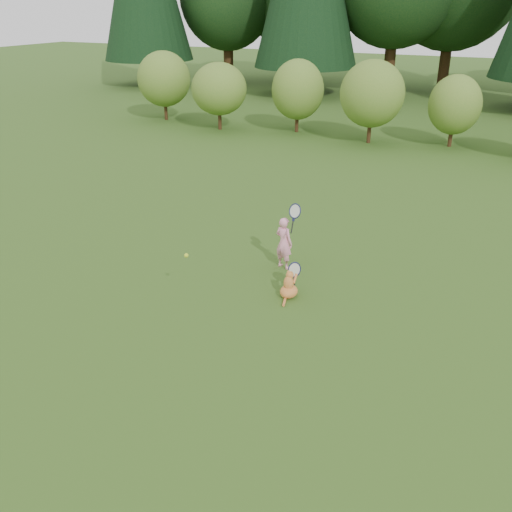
% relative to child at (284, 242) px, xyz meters
% --- Properties ---
extents(ground, '(100.00, 100.00, 0.00)m').
position_rel_child_xyz_m(ground, '(-0.25, -1.94, -0.54)').
color(ground, '#335217').
rests_on(ground, ground).
extents(shrub_row, '(28.00, 3.00, 2.80)m').
position_rel_child_xyz_m(shrub_row, '(-0.25, 11.06, 0.86)').
color(shrub_row, '#4F7D27').
rests_on(shrub_row, ground).
extents(child, '(0.61, 0.42, 1.54)m').
position_rel_child_xyz_m(child, '(0.00, 0.00, 0.00)').
color(child, pink).
rests_on(child, ground).
extents(cat, '(0.40, 0.70, 0.70)m').
position_rel_child_xyz_m(cat, '(0.55, -1.05, -0.28)').
color(cat, '#B96D23').
rests_on(cat, ground).
extents(tennis_ball, '(0.07, 0.07, 0.07)m').
position_rel_child_xyz_m(tennis_ball, '(-0.87, -2.09, 0.39)').
color(tennis_ball, '#B9CE18').
rests_on(tennis_ball, ground).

